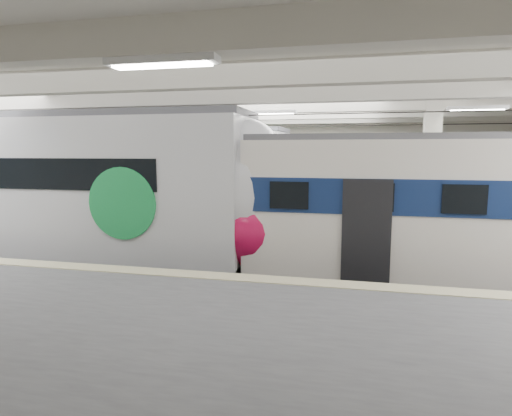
# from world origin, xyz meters

# --- Properties ---
(station_hall) EXTENTS (36.00, 24.00, 5.75)m
(station_hall) POSITION_xyz_m (0.00, -1.74, 3.24)
(station_hall) COLOR black
(station_hall) RESTS_ON ground
(modern_emu) EXTENTS (15.23, 3.14, 4.84)m
(modern_emu) POSITION_xyz_m (-5.79, -0.00, 2.38)
(modern_emu) COLOR silver
(modern_emu) RESTS_ON ground
(older_rer) EXTENTS (12.45, 2.75, 4.15)m
(older_rer) POSITION_xyz_m (5.98, 0.00, 2.18)
(older_rer) COLOR white
(older_rer) RESTS_ON ground
(far_train) EXTENTS (14.67, 3.44, 4.63)m
(far_train) POSITION_xyz_m (-7.35, 5.50, 2.39)
(far_train) COLOR silver
(far_train) RESTS_ON ground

